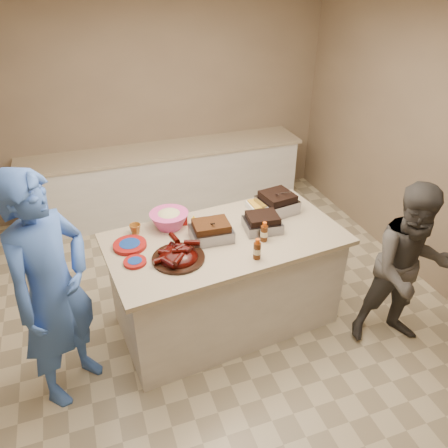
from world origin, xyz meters
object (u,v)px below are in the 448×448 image
object	(u,v)px
bbq_bottle_a	(257,258)
plastic_cup	(136,234)
roasting_pan	(277,211)
guest_gray	(391,335)
island	(226,319)
mustard_bottle	(194,228)
rib_platter	(179,259)
bbq_bottle_b	(264,241)
coleslaw_bowl	(170,227)
guest_blue	(77,381)

from	to	relation	value
bbq_bottle_a	plastic_cup	world-z (taller)	bbq_bottle_a
roasting_pan	guest_gray	xyz separation A→B (m)	(0.77, -0.97, -0.95)
island	guest_gray	bearing A→B (deg)	-33.04
plastic_cup	guest_gray	world-z (taller)	plastic_cup
mustard_bottle	guest_gray	world-z (taller)	mustard_bottle
island	bbq_bottle_a	distance (m)	1.02
plastic_cup	bbq_bottle_a	bearing A→B (deg)	-38.76
island	roasting_pan	bearing A→B (deg)	18.20
roasting_pan	guest_gray	size ratio (longest dim) A/B	0.21
rib_platter	plastic_cup	xyz separation A→B (m)	(-0.25, 0.48, 0.00)
roasting_pan	guest_gray	bearing A→B (deg)	-60.73
bbq_bottle_a	plastic_cup	bearing A→B (deg)	141.24
island	guest_gray	size ratio (longest dim) A/B	1.30
island	bbq_bottle_b	bearing A→B (deg)	-35.26
coleslaw_bowl	guest_blue	bearing A→B (deg)	-148.76
island	plastic_cup	xyz separation A→B (m)	(-0.71, 0.30, 0.95)
bbq_bottle_a	guest_gray	world-z (taller)	bbq_bottle_a
island	guest_blue	size ratio (longest dim) A/B	1.05
guest_gray	coleslaw_bowl	bearing A→B (deg)	165.85
bbq_bottle_a	mustard_bottle	size ratio (longest dim) A/B	1.41
coleslaw_bowl	guest_gray	distance (m)	2.26
roasting_pan	plastic_cup	world-z (taller)	roasting_pan
bbq_bottle_b	plastic_cup	world-z (taller)	bbq_bottle_b
coleslaw_bowl	bbq_bottle_b	xyz separation A→B (m)	(0.69, -0.48, 0.00)
island	mustard_bottle	world-z (taller)	mustard_bottle
island	guest_gray	distance (m)	1.53
island	roasting_pan	xyz separation A→B (m)	(0.60, 0.27, 0.95)
plastic_cup	guest_blue	xyz separation A→B (m)	(-0.68, -0.58, -0.95)
island	coleslaw_bowl	bearing A→B (deg)	135.93
bbq_bottle_a	plastic_cup	xyz separation A→B (m)	(-0.84, 0.67, 0.00)
plastic_cup	coleslaw_bowl	bearing A→B (deg)	3.47
rib_platter	roasting_pan	bearing A→B (deg)	22.89
bbq_bottle_a	island	bearing A→B (deg)	108.91
rib_platter	plastic_cup	world-z (taller)	rib_platter
mustard_bottle	island	bearing A→B (deg)	-46.77
rib_platter	bbq_bottle_a	distance (m)	0.61
roasting_pan	coleslaw_bowl	size ratio (longest dim) A/B	0.92
rib_platter	plastic_cup	size ratio (longest dim) A/B	4.25
plastic_cup	guest_blue	size ratio (longest dim) A/B	0.05
rib_platter	roasting_pan	distance (m)	1.15
rib_platter	guest_gray	xyz separation A→B (m)	(1.82, -0.52, -0.95)
island	guest_blue	world-z (taller)	island
rib_platter	coleslaw_bowl	bearing A→B (deg)	84.56
roasting_pan	coleslaw_bowl	distance (m)	1.01
guest_blue	plastic_cup	bearing A→B (deg)	-4.98
bbq_bottle_b	mustard_bottle	world-z (taller)	bbq_bottle_b
coleslaw_bowl	bbq_bottle_b	size ratio (longest dim) A/B	1.91
roasting_pan	guest_blue	size ratio (longest dim) A/B	0.17
rib_platter	mustard_bottle	bearing A→B (deg)	59.01
bbq_bottle_b	mustard_bottle	xyz separation A→B (m)	(-0.49, 0.39, 0.00)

